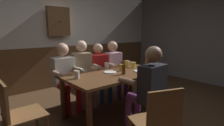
# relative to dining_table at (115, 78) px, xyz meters

# --- Properties ---
(ground_plane) EXTENTS (7.54, 7.54, 0.00)m
(ground_plane) POSITION_rel_dining_table_xyz_m (0.00, -0.13, -0.64)
(ground_plane) COLOR #4C331E
(back_wall_upper) EXTENTS (6.28, 0.12, 1.45)m
(back_wall_upper) POSITION_rel_dining_table_xyz_m (0.00, 2.21, 1.13)
(back_wall_upper) COLOR silver
(back_wall_wainscot) EXTENTS (6.28, 0.12, 1.04)m
(back_wall_wainscot) POSITION_rel_dining_table_xyz_m (0.00, 2.21, -0.12)
(back_wall_wainscot) COLOR brown
(back_wall_wainscot) RESTS_ON ground_plane
(side_wall_concrete) EXTENTS (0.12, 4.56, 2.49)m
(side_wall_concrete) POSITION_rel_dining_table_xyz_m (3.20, -0.13, 0.61)
(side_wall_concrete) COLOR gray
(side_wall_concrete) RESTS_ON ground_plane
(dining_table) EXTENTS (1.73, 0.94, 0.74)m
(dining_table) POSITION_rel_dining_table_xyz_m (0.00, 0.00, 0.00)
(dining_table) COLOR brown
(dining_table) RESTS_ON ground_plane
(person_0) EXTENTS (0.53, 0.51, 1.22)m
(person_0) POSITION_rel_dining_table_xyz_m (-0.58, 0.70, 0.04)
(person_0) COLOR silver
(person_0) RESTS_ON ground_plane
(person_1) EXTENTS (0.53, 0.56, 1.25)m
(person_1) POSITION_rel_dining_table_xyz_m (-0.21, 0.70, 0.05)
(person_1) COLOR #997F60
(person_1) RESTS_ON ground_plane
(person_2) EXTENTS (0.53, 0.57, 1.18)m
(person_2) POSITION_rel_dining_table_xyz_m (0.19, 0.70, 0.01)
(person_2) COLOR #AD1919
(person_2) RESTS_ON ground_plane
(person_3) EXTENTS (0.55, 0.54, 1.21)m
(person_3) POSITION_rel_dining_table_xyz_m (0.59, 0.71, 0.04)
(person_3) COLOR #B78493
(person_3) RESTS_ON ground_plane
(person_4) EXTENTS (0.57, 0.54, 1.24)m
(person_4) POSITION_rel_dining_table_xyz_m (-0.00, -0.71, 0.05)
(person_4) COLOR black
(person_4) RESTS_ON ground_plane
(chair_empty_near_right) EXTENTS (0.44, 0.44, 0.88)m
(chair_empty_near_right) POSITION_rel_dining_table_xyz_m (-1.54, -0.02, -0.16)
(chair_empty_near_right) COLOR brown
(chair_empty_near_right) RESTS_ON ground_plane
(chair_empty_near_left) EXTENTS (0.57, 0.57, 0.88)m
(chair_empty_near_left) POSITION_rel_dining_table_xyz_m (-0.46, -1.20, -0.16)
(chair_empty_near_left) COLOR brown
(chair_empty_near_left) RESTS_ON ground_plane
(table_candle) EXTENTS (0.04, 0.04, 0.08)m
(table_candle) POSITION_rel_dining_table_xyz_m (-0.62, 0.28, 0.14)
(table_candle) COLOR #F9E08C
(table_candle) RESTS_ON dining_table
(plate_0) EXTENTS (0.22, 0.22, 0.01)m
(plate_0) POSITION_rel_dining_table_xyz_m (0.38, -0.22, 0.11)
(plate_0) COLOR white
(plate_0) RESTS_ON dining_table
(plate_1) EXTENTS (0.21, 0.21, 0.01)m
(plate_1) POSITION_rel_dining_table_xyz_m (-0.07, 0.05, 0.11)
(plate_1) COLOR white
(plate_1) RESTS_ON dining_table
(bottle_0) EXTENTS (0.06, 0.06, 0.22)m
(bottle_0) POSITION_rel_dining_table_xyz_m (0.03, -0.17, 0.18)
(bottle_0) COLOR #593314
(bottle_0) RESTS_ON dining_table
(bottle_1) EXTENTS (0.06, 0.06, 0.24)m
(bottle_1) POSITION_rel_dining_table_xyz_m (0.69, -0.10, 0.19)
(bottle_1) COLOR #593314
(bottle_1) RESTS_ON dining_table
(pint_glass_0) EXTENTS (0.08, 0.08, 0.12)m
(pint_glass_0) POSITION_rel_dining_table_xyz_m (0.80, -0.16, 0.16)
(pint_glass_0) COLOR #4C2D19
(pint_glass_0) RESTS_ON dining_table
(pint_glass_1) EXTENTS (0.07, 0.07, 0.12)m
(pint_glass_1) POSITION_rel_dining_table_xyz_m (0.17, 0.04, 0.16)
(pint_glass_1) COLOR gold
(pint_glass_1) RESTS_ON dining_table
(pint_glass_2) EXTENTS (0.07, 0.07, 0.12)m
(pint_glass_2) POSITION_rel_dining_table_xyz_m (-0.69, 0.08, 0.16)
(pint_glass_2) COLOR white
(pint_glass_2) RESTS_ON dining_table
(pint_glass_3) EXTENTS (0.08, 0.08, 0.13)m
(pint_glass_3) POSITION_rel_dining_table_xyz_m (0.47, 0.19, 0.16)
(pint_glass_3) COLOR #E5C64C
(pint_glass_3) RESTS_ON dining_table
(pint_glass_4) EXTENTS (0.08, 0.08, 0.11)m
(pint_glass_4) POSITION_rel_dining_table_xyz_m (0.11, 0.38, 0.15)
(pint_glass_4) COLOR white
(pint_glass_4) RESTS_ON dining_table
(pint_glass_5) EXTENTS (0.08, 0.08, 0.10)m
(pint_glass_5) POSITION_rel_dining_table_xyz_m (0.54, 0.09, 0.15)
(pint_glass_5) COLOR #E5C64C
(pint_glass_5) RESTS_ON dining_table
(pint_glass_6) EXTENTS (0.06, 0.06, 0.13)m
(pint_glass_6) POSITION_rel_dining_table_xyz_m (0.35, 0.20, 0.17)
(pint_glass_6) COLOR #4C2D19
(pint_glass_6) RESTS_ON dining_table
(wall_dart_cabinet) EXTENTS (0.56, 0.15, 0.70)m
(wall_dart_cabinet) POSITION_rel_dining_table_xyz_m (-0.05, 2.08, 1.02)
(wall_dart_cabinet) COLOR brown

